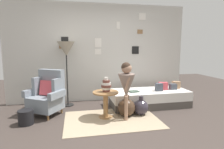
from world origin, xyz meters
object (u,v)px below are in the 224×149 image
book_on_daybed (134,91)px  floor_lamp (66,51)px  person_child (126,83)px  magazine_basket (26,117)px  vase_striped (106,86)px  armchair (47,95)px  daybed (149,98)px  demijohn_far (141,107)px  side_table (106,99)px  demijohn_near (126,107)px

book_on_daybed → floor_lamp: bearing=160.7°
person_child → magazine_basket: person_child is taller
vase_striped → person_child: 0.42m
armchair → book_on_daybed: (1.96, -0.00, -0.02)m
daybed → vase_striped: (-1.18, -0.56, 0.48)m
daybed → magazine_basket: (-2.74, -0.59, -0.06)m
floor_lamp → demijohn_far: bearing=-32.3°
daybed → side_table: 1.33m
daybed → magazine_basket: 2.80m
daybed → demijohn_far: 0.68m
side_table → person_child: bearing=-26.5°
armchair → book_on_daybed: armchair is taller
daybed → person_child: size_ratio=1.63×
person_child → demijohn_near: size_ratio=2.53×
demijohn_near → floor_lamp: bearing=141.0°
person_child → demijohn_far: bearing=27.6°
magazine_basket → side_table: bearing=1.6°
vase_striped → person_child: bearing=-26.8°
floor_lamp → book_on_daybed: (1.56, -0.55, -0.96)m
side_table → magazine_basket: (-1.54, -0.04, -0.25)m
armchair → magazine_basket: (-0.34, -0.50, -0.30)m
demijohn_near → magazine_basket: (-1.99, -0.04, -0.05)m
magazine_basket → book_on_daybed: bearing=12.2°
floor_lamp → magazine_basket: size_ratio=5.69×
demijohn_near → book_on_daybed: bearing=55.8°
vase_striped → floor_lamp: 1.46m
armchair → daybed: armchair is taller
book_on_daybed → armchair: bearing=180.0°
demijohn_near → armchair: bearing=164.4°
book_on_daybed → magazine_basket: 2.37m
daybed → demijohn_near: size_ratio=4.13×
daybed → side_table: side_table is taller
vase_striped → floor_lamp: (-0.81, 1.01, 0.69)m
armchair → demijohn_near: armchair is taller
person_child → demijohn_near: 0.59m
side_table → vase_striped: bearing=-18.3°
side_table → book_on_daybed: bearing=31.0°
person_child → demijohn_far: size_ratio=2.83×
side_table → armchair: bearing=159.2°
book_on_daybed → magazine_basket: (-2.30, -0.50, -0.28)m
person_child → demijohn_far: (0.39, 0.20, -0.58)m
person_child → vase_striped: bearing=153.2°
floor_lamp → person_child: 1.79m
armchair → daybed: size_ratio=0.51×
floor_lamp → demijohn_near: size_ratio=3.45×
floor_lamp → demijohn_near: (1.24, -1.01, -1.18)m
side_table → demijohn_far: side_table is taller
side_table → vase_striped: (0.01, -0.00, 0.29)m
magazine_basket → armchair: bearing=55.9°
vase_striped → floor_lamp: size_ratio=0.19×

